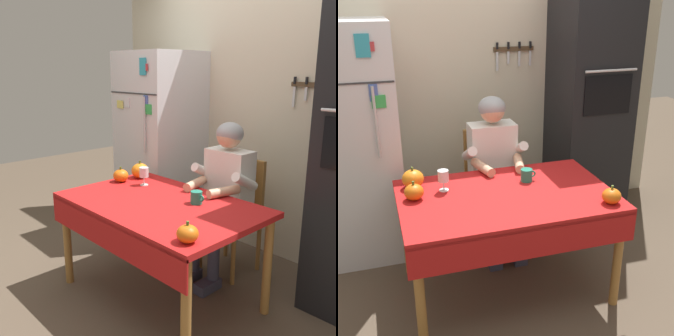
{
  "view_description": "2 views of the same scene",
  "coord_description": "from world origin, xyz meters",
  "views": [
    {
      "loc": [
        1.91,
        -1.61,
        1.64
      ],
      "look_at": [
        0.02,
        0.16,
        0.97
      ],
      "focal_mm": 41.61,
      "sensor_mm": 36.0,
      "label": 1
    },
    {
      "loc": [
        -0.79,
        -2.38,
        1.97
      ],
      "look_at": [
        0.02,
        0.17,
        0.89
      ],
      "focal_mm": 46.69,
      "sensor_mm": 36.0,
      "label": 2
    }
  ],
  "objects": [
    {
      "name": "ground_plane",
      "position": [
        0.0,
        0.0,
        0.0
      ],
      "size": [
        10.0,
        10.0,
        0.0
      ],
      "primitive_type": "plane",
      "color": "brown",
      "rests_on": "ground"
    },
    {
      "name": "back_wall_assembly",
      "position": [
        0.05,
        1.35,
        1.3
      ],
      "size": [
        3.7,
        0.13,
        2.6
      ],
      "color": "beige",
      "rests_on": "ground"
    },
    {
      "name": "refrigerator",
      "position": [
        -0.95,
        0.96,
        0.9
      ],
      "size": [
        0.68,
        0.71,
        1.8
      ],
      "color": "silver",
      "rests_on": "ground"
    },
    {
      "name": "dining_table",
      "position": [
        0.0,
        0.08,
        0.66
      ],
      "size": [
        1.4,
        0.9,
        0.74
      ],
      "color": "#9E6B33",
      "rests_on": "ground"
    },
    {
      "name": "chair_behind_person",
      "position": [
        0.09,
        0.87,
        0.51
      ],
      "size": [
        0.4,
        0.4,
        0.93
      ],
      "color": "#9E6B33",
      "rests_on": "ground"
    },
    {
      "name": "seated_person",
      "position": [
        0.09,
        0.68,
        0.74
      ],
      "size": [
        0.47,
        0.55,
        1.25
      ],
      "color": "#38384C",
      "rests_on": "ground"
    },
    {
      "name": "coffee_mug",
      "position": [
        0.2,
        0.26,
        0.78
      ],
      "size": [
        0.11,
        0.08,
        0.09
      ],
      "color": "#237F66",
      "rests_on": "dining_table"
    },
    {
      "name": "wine_glass",
      "position": [
        -0.38,
        0.27,
        0.84
      ],
      "size": [
        0.07,
        0.07,
        0.15
      ],
      "color": "white",
      "rests_on": "dining_table"
    },
    {
      "name": "pumpkin_large",
      "position": [
        -0.59,
        0.19,
        0.79
      ],
      "size": [
        0.12,
        0.12,
        0.13
      ],
      "color": "orange",
      "rests_on": "dining_table"
    },
    {
      "name": "pumpkin_medium",
      "position": [
        0.59,
        -0.23,
        0.79
      ],
      "size": [
        0.12,
        0.12,
        0.12
      ],
      "color": "orange",
      "rests_on": "dining_table"
    },
    {
      "name": "pumpkin_small",
      "position": [
        -0.57,
        0.38,
        0.8
      ],
      "size": [
        0.15,
        0.15,
        0.15
      ],
      "color": "orange",
      "rests_on": "dining_table"
    }
  ]
}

